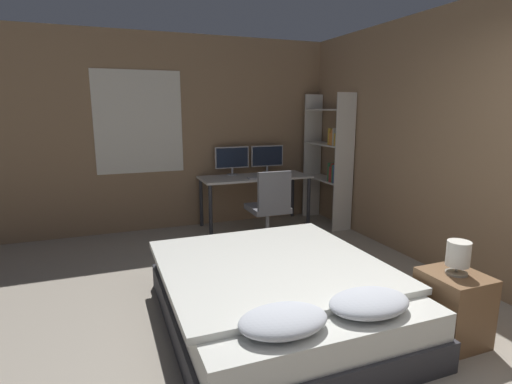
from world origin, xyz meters
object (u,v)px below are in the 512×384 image
Objects in this scene: desk at (255,182)px; monitor_right at (267,157)px; office_chair at (269,214)px; bookshelf at (331,154)px; computer_mouse at (278,176)px; bed at (276,295)px; nightstand at (452,308)px; bedside_lamp at (458,255)px; monitor_left at (232,159)px; keyboard at (260,178)px.

monitor_right is (0.28, 0.21, 0.32)m from desk.
bookshelf is at bearing 21.82° from office_chair.
monitor_right reaches higher than computer_mouse.
monitor_right is (1.10, 2.83, 0.74)m from bed.
nightstand is 0.55× the size of office_chair.
bedside_lamp is 3.60m from monitor_left.
bed is 1.08× the size of bookshelf.
bedside_lamp is at bearing -104.51° from bookshelf.
monitor_left is (-0.28, 0.21, 0.32)m from desk.
monitor_left is 0.56m from monitor_right.
bed is 8.43× the size of bedside_lamp.
monitor_right is at bearing 68.69° from bed.
monitor_right is 0.27× the size of bookshelf.
bookshelf is (0.78, -0.13, 0.29)m from computer_mouse.
keyboard is (-0.27, 3.12, 0.49)m from nightstand.
bed is 1.31m from nightstand.
desk is 3.12× the size of monitor_right.
office_chair is (-0.12, -0.60, -0.36)m from keyboard.
bedside_lamp is at bearing -81.21° from office_chair.
nightstand is at bearing 0.00° from bedside_lamp.
computer_mouse is at bearing 90.10° from bedside_lamp.
bed is 2.60m from keyboard.
desk is (-0.27, 3.33, -0.02)m from bedside_lamp.
monitor_left is at bearing 99.00° from office_chair.
computer_mouse is (0.27, -0.21, 0.10)m from desk.
nightstand is 2.15× the size of bedside_lamp.
computer_mouse reaches higher than desk.
office_chair reaches higher than bedside_lamp.
nightstand is 1.04× the size of monitor_right.
monitor_right is 0.55m from keyboard.
bedside_lamp reaches higher than keyboard.
desk is at bearing -37.38° from monitor_left.
keyboard is (-0.28, -0.42, -0.23)m from monitor_right.
nightstand is (1.10, -0.71, 0.03)m from bed.
nightstand is at bearing -104.51° from bookshelf.
keyboard is (-0.27, 3.12, 0.08)m from bedside_lamp.
monitor_left is at bearing 142.32° from computer_mouse.
monitor_left is at bearing 180.00° from monitor_right.
monitor_right is at bearing 88.58° from computer_mouse.
bookshelf is at bearing -9.50° from computer_mouse.
nightstand is 0.41m from bedside_lamp.
bookshelf is at bearing -7.10° from keyboard.
keyboard reaches higher than desk.
monitor_right is 0.95m from bookshelf.
nightstand is at bearing -89.90° from computer_mouse.
monitor_left is 1.19m from office_chair.
computer_mouse reaches higher than bed.
bedside_lamp is at bearing -89.90° from computer_mouse.
office_chair reaches higher than bed.
bookshelf reaches higher than office_chair.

